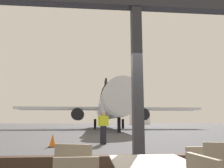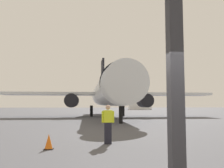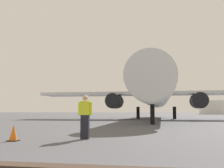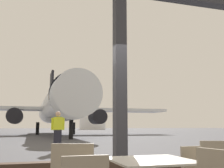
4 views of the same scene
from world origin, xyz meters
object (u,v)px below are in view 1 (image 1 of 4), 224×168
Objects in this scene: ground_crew_worker at (103,127)px; traffic_cone at (53,141)px; airplane at (110,106)px; fuel_storage_tank at (140,119)px.

traffic_cone is at bearing -155.67° from ground_crew_worker.
airplane is 50.99× the size of traffic_cone.
fuel_storage_tank is (16.94, 55.61, -1.50)m from airplane.
fuel_storage_tank reaches higher than ground_crew_worker.
airplane is at bearing 84.47° from ground_crew_worker.
airplane is 25.15m from traffic_cone.
ground_crew_worker is at bearing -103.66° from fuel_storage_tank.
ground_crew_worker reaches higher than traffic_cone.
airplane is at bearing 79.14° from traffic_cone.
traffic_cone is 82.98m from fuel_storage_tank.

